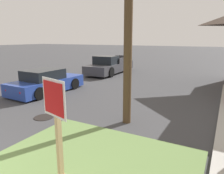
{
  "coord_description": "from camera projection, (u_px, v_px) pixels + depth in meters",
  "views": [
    {
      "loc": [
        5.01,
        -0.96,
        2.84
      ],
      "look_at": [
        2.07,
        4.44,
        1.43
      ],
      "focal_mm": 34.0,
      "sensor_mm": 36.0,
      "label": 1
    }
  ],
  "objects": [
    {
      "name": "pickup_truck_charcoal",
      "position": [
        110.0,
        66.0,
        17.48
      ],
      "size": [
        2.15,
        5.58,
        1.48
      ],
      "color": "#38383D",
      "rests_on": "ground"
    },
    {
      "name": "parked_sedan_blue",
      "position": [
        46.0,
        82.0,
        11.33
      ],
      "size": [
        1.92,
        4.2,
        1.25
      ],
      "color": "#233D93",
      "rests_on": "ground"
    },
    {
      "name": "stop_sign",
      "position": [
        58.0,
        136.0,
        3.93
      ],
      "size": [
        0.68,
        0.36,
        2.08
      ],
      "color": "tan",
      "rests_on": "grass_corner_patch"
    },
    {
      "name": "manhole_cover",
      "position": [
        44.0,
        117.0,
        7.79
      ],
      "size": [
        0.7,
        0.7,
        0.02
      ],
      "primitive_type": "cylinder",
      "color": "black",
      "rests_on": "ground"
    }
  ]
}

